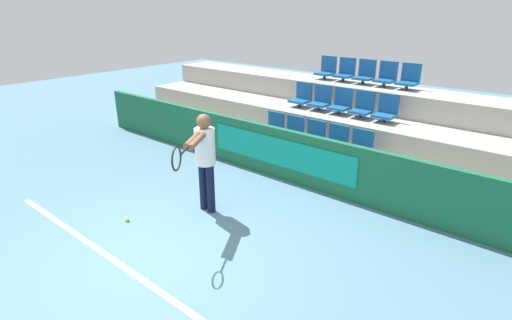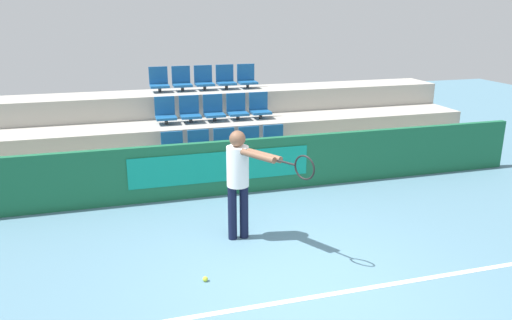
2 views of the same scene
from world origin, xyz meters
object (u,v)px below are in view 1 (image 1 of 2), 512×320
object	(u,v)px
stadium_chair_4	(360,147)
stadium_chair_12	(365,74)
stadium_chair_6	(321,100)
tennis_player	(204,154)
stadium_chair_5	(302,97)
tennis_ball	(127,219)
stadium_chair_8	(363,107)
stadium_chair_13	(386,76)
stadium_chair_7	(341,103)
stadium_chair_2	(313,137)
stadium_chair_9	(386,111)
stadium_chair_11	(345,72)
stadium_chair_3	(336,142)
stadium_chair_0	(273,127)
stadium_chair_10	(326,70)
stadium_chair_1	(293,132)
stadium_chair_14	(409,79)

from	to	relation	value
stadium_chair_4	stadium_chair_12	size ratio (longest dim) A/B	1.00
stadium_chair_6	tennis_player	world-z (taller)	tennis_player
stadium_chair_5	tennis_ball	distance (m)	4.86
stadium_chair_8	stadium_chair_6	bearing A→B (deg)	180.00
stadium_chair_5	stadium_chair_13	world-z (taller)	stadium_chair_13
stadium_chair_7	stadium_chair_13	world-z (taller)	stadium_chair_13
stadium_chair_5	stadium_chair_7	world-z (taller)	same
stadium_chair_2	stadium_chair_5	size ratio (longest dim) A/B	1.00
stadium_chair_9	stadium_chair_13	distance (m)	1.27
stadium_chair_7	tennis_player	size ratio (longest dim) A/B	0.33
stadium_chair_11	stadium_chair_3	bearing A→B (deg)	-64.44
stadium_chair_0	stadium_chair_10	world-z (taller)	stadium_chair_10
stadium_chair_3	tennis_player	size ratio (longest dim) A/B	0.33
stadium_chair_1	stadium_chair_5	bearing A→B (deg)	115.56
stadium_chair_8	stadium_chair_10	bearing A→B (deg)	145.13
stadium_chair_6	stadium_chair_9	bearing A→B (deg)	0.00
stadium_chair_0	stadium_chair_8	xyz separation A→B (m)	(1.51, 1.05, 0.49)
stadium_chair_0	stadium_chair_3	distance (m)	1.51
stadium_chair_4	stadium_chair_10	world-z (taller)	stadium_chair_10
stadium_chair_11	tennis_ball	xyz separation A→B (m)	(-0.59, -5.77, -1.67)
tennis_ball	tennis_player	bearing A→B (deg)	54.23
stadium_chair_7	stadium_chair_12	world-z (taller)	stadium_chair_12
stadium_chair_7	stadium_chair_13	xyz separation A→B (m)	(0.50, 1.05, 0.49)
stadium_chair_11	tennis_player	size ratio (longest dim) A/B	0.33
stadium_chair_8	stadium_chair_13	distance (m)	1.16
stadium_chair_1	stadium_chair_13	bearing A→B (deg)	64.44
stadium_chair_14	tennis_ball	xyz separation A→B (m)	(-2.10, -5.77, -1.67)
stadium_chair_6	stadium_chair_7	xyz separation A→B (m)	(0.50, 0.00, 0.00)
stadium_chair_1	stadium_chair_4	xyz separation A→B (m)	(1.51, 0.00, 0.00)
stadium_chair_5	stadium_chair_9	size ratio (longest dim) A/B	1.00
stadium_chair_9	stadium_chair_10	distance (m)	2.33
stadium_chair_13	stadium_chair_14	world-z (taller)	same
stadium_chair_3	stadium_chair_4	size ratio (longest dim) A/B	1.00
stadium_chair_3	tennis_player	xyz separation A→B (m)	(-0.86, -2.64, 0.30)
stadium_chair_13	stadium_chair_14	xyz separation A→B (m)	(0.50, 0.00, 0.00)
stadium_chair_2	tennis_ball	bearing A→B (deg)	-106.65
stadium_chair_0	stadium_chair_13	world-z (taller)	stadium_chair_13
stadium_chair_12	tennis_player	bearing A→B (deg)	-94.32
stadium_chair_3	tennis_player	world-z (taller)	tennis_player
stadium_chair_0	stadium_chair_3	size ratio (longest dim) A/B	1.00
stadium_chair_6	stadium_chair_8	size ratio (longest dim) A/B	1.00
stadium_chair_2	stadium_chair_4	xyz separation A→B (m)	(1.01, 0.00, 0.00)
stadium_chair_2	stadium_chair_10	bearing A→B (deg)	115.56
stadium_chair_3	stadium_chair_13	distance (m)	2.33
stadium_chair_12	stadium_chair_13	world-z (taller)	same
stadium_chair_3	stadium_chair_10	world-z (taller)	stadium_chair_10
tennis_ball	stadium_chair_6	bearing A→B (deg)	82.88
stadium_chair_4	stadium_chair_10	size ratio (longest dim) A/B	1.00
stadium_chair_2	stadium_chair_13	world-z (taller)	stadium_chair_13
stadium_chair_11	stadium_chair_5	bearing A→B (deg)	-115.56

